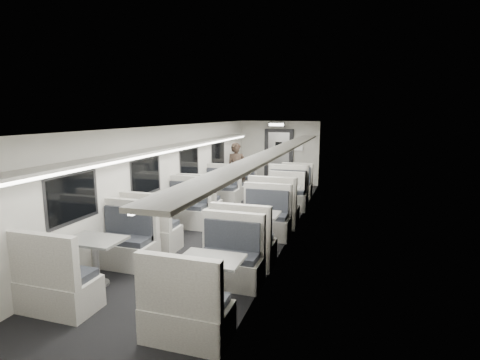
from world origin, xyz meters
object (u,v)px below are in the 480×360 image
Objects in this scene: booth_right_b at (281,201)px; exit_sign at (277,125)px; booth_left_b at (211,196)px; booth_left_d at (96,261)px; booth_right_c at (256,231)px; passenger at (237,170)px; booth_left_c at (171,219)px; booth_right_d at (211,282)px; booth_right_a at (292,190)px; booth_left_a at (236,184)px; vestibule_door at (279,157)px.

exit_sign is (-1.00, 4.03, 1.86)m from booth_right_b.
exit_sign reaches higher than booth_right_b.
booth_left_d is (0.00, -4.85, -0.01)m from booth_left_b.
booth_left_b reaches higher than booth_right_c.
passenger is (-1.88, 4.55, 0.48)m from booth_right_c.
booth_left_c is at bearing -131.07° from booth_right_b.
booth_left_c is 2.48m from booth_left_d.
passenger is (0.12, 1.96, 0.48)m from booth_left_b.
booth_right_d is 3.42× the size of exit_sign.
exit_sign is (-1.00, 6.55, 1.89)m from booth_right_c.
booth_left_c is at bearing -116.43° from booth_right_a.
booth_left_b is 3.57× the size of exit_sign.
booth_left_b is 5.36m from booth_right_d.
exit_sign is (1.00, 1.71, 1.93)m from booth_left_a.
booth_right_d is 1.21× the size of passenger.
booth_left_c is (0.00, -2.36, 0.00)m from booth_left_b.
vestibule_door reaches higher than booth_left_b.
booth_left_b reaches higher than booth_left_a.
booth_left_d reaches higher than booth_right_d.
exit_sign is (1.00, 6.32, 1.88)m from booth_left_c.
booth_left_a is at bearing 88.74° from passenger.
exit_sign is at bearing 75.82° from booth_left_b.
booth_right_d is at bearing -52.49° from booth_left_c.
passenger is 2.82× the size of exit_sign.
booth_left_b is 0.99× the size of booth_left_c.
passenger is at bearing 105.16° from booth_right_d.
booth_left_b is at bearing 90.00° from booth_left_d.
booth_left_c is 1.02× the size of booth_left_d.
booth_right_d is (2.00, -0.12, -0.01)m from booth_left_d.
booth_right_c is at bearing -90.00° from booth_right_a.
booth_left_a is 7.09m from booth_left_d.
exit_sign is (-1.00, 8.93, 1.90)m from booth_right_d.
booth_right_a is at bearing 90.00° from booth_right_b.
exit_sign is (1.00, 3.96, 1.88)m from booth_left_b.
booth_left_a is 0.85× the size of booth_right_b.
vestibule_door is at bearing 109.75° from booth_right_a.
vestibule_door is (1.00, 6.81, 0.64)m from booth_left_c.
booth_left_c is 6.67m from exit_sign.
booth_left_a is 5.24m from booth_right_c.
booth_left_b is 2.36m from booth_left_c.
booth_right_b is at bearing -71.49° from passenger.
booth_left_c is at bearing -115.92° from passenger.
passenger is (0.12, -0.29, 0.52)m from booth_left_a.
booth_left_b is at bearing 127.61° from booth_right_c.
booth_right_b is 4.90m from booth_right_d.
booth_right_b reaches higher than booth_left_b.
booth_left_d is at bearing -115.33° from passenger.
booth_right_b is at bearing -77.51° from vestibule_door.
vestibule_door reaches higher than booth_right_b.
booth_right_c reaches higher than booth_right_a.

